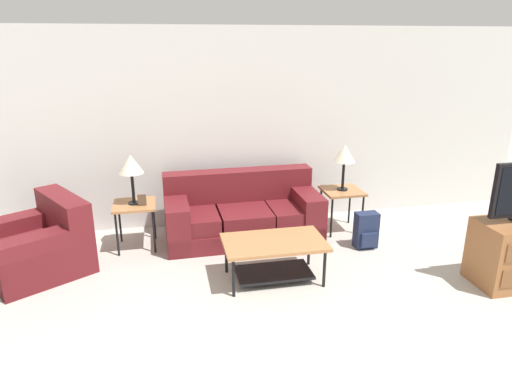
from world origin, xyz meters
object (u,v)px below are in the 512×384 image
(side_table_left, at_px, (135,208))
(table_lamp_right, at_px, (344,154))
(backpack, at_px, (366,231))
(couch, at_px, (242,215))
(armchair, at_px, (40,246))
(coffee_table, at_px, (274,251))
(side_table_right, at_px, (342,194))
(table_lamp_left, at_px, (131,165))

(side_table_left, xyz_separation_m, table_lamp_right, (2.63, 0.00, 0.53))
(side_table_left, distance_m, backpack, 2.81)
(couch, relative_size, backpack, 4.39)
(armchair, xyz_separation_m, table_lamp_right, (3.64, 0.40, 0.75))
(coffee_table, relative_size, side_table_right, 1.88)
(table_lamp_left, bearing_deg, coffee_table, -37.77)
(couch, xyz_separation_m, armchair, (-2.32, -0.45, -0.01))
(couch, distance_m, side_table_right, 1.34)
(armchair, relative_size, side_table_right, 2.35)
(table_lamp_left, relative_size, backpack, 1.35)
(couch, relative_size, table_lamp_left, 3.25)
(coffee_table, xyz_separation_m, backpack, (1.29, 0.55, -0.11))
(couch, distance_m, side_table_left, 1.33)
(couch, bearing_deg, armchair, -169.07)
(couch, relative_size, table_lamp_right, 3.25)
(coffee_table, height_order, table_lamp_right, table_lamp_right)
(couch, bearing_deg, backpack, -23.67)
(armchair, height_order, backpack, armchair)
(armchair, relative_size, backpack, 2.98)
(table_lamp_right, bearing_deg, side_table_left, -180.00)
(table_lamp_left, height_order, backpack, table_lamp_left)
(couch, xyz_separation_m, table_lamp_right, (1.32, -0.05, 0.74))
(table_lamp_left, xyz_separation_m, backpack, (2.74, -0.57, -0.82))
(armchair, xyz_separation_m, coffee_table, (2.45, -0.72, 0.05))
(backpack, bearing_deg, side_table_right, 100.15)
(armchair, height_order, side_table_right, armchair)
(side_table_left, bearing_deg, armchair, -158.48)
(couch, distance_m, coffee_table, 1.18)
(armchair, height_order, side_table_left, armchair)
(side_table_left, xyz_separation_m, side_table_right, (2.63, 0.00, 0.00))
(couch, height_order, armchair, couch)
(side_table_left, height_order, table_lamp_right, table_lamp_right)
(armchair, bearing_deg, side_table_right, 6.22)
(armchair, distance_m, table_lamp_left, 1.32)
(side_table_right, bearing_deg, table_lamp_left, 180.00)
(side_table_left, bearing_deg, table_lamp_right, 0.00)
(side_table_right, xyz_separation_m, table_lamp_left, (-2.63, 0.00, 0.53))
(couch, distance_m, armchair, 2.37)
(side_table_right, bearing_deg, backpack, -79.85)
(table_lamp_right, height_order, backpack, table_lamp_right)
(side_table_right, distance_m, table_lamp_right, 0.53)
(side_table_left, bearing_deg, couch, 2.25)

